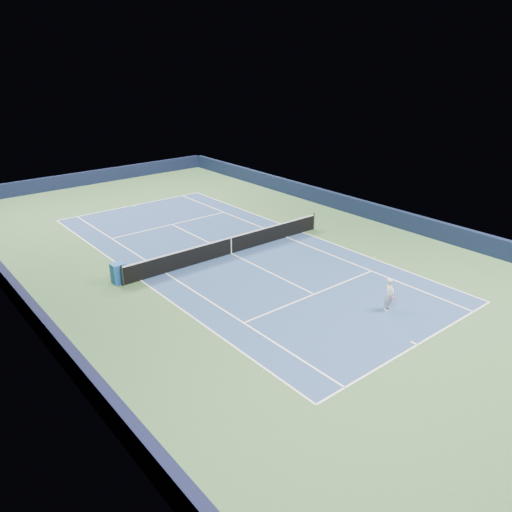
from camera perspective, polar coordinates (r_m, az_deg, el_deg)
ground at (r=27.51m, az=-2.84°, el=0.27°), size 40.00×40.00×0.00m
wall_far at (r=44.21m, az=-18.53°, el=8.47°), size 22.00×0.35×1.10m
wall_right at (r=34.47m, az=11.81°, el=5.42°), size 0.35×40.00×1.10m
wall_left at (r=23.19m, az=-24.97°, el=-4.89°), size 0.35×40.00×1.10m
court_surface at (r=27.51m, az=-2.84°, el=0.28°), size 10.97×23.77×0.01m
baseline_far at (r=37.24m, az=-13.86°, el=5.64°), size 10.97×0.08×0.00m
baseline_near at (r=20.22m, az=17.97°, el=-9.63°), size 10.97×0.08×0.00m
sideline_doubles_right at (r=30.85m, az=5.37°, el=2.72°), size 0.08×23.77×0.00m
sideline_doubles_left at (r=24.94m, az=-13.03°, el=-2.73°), size 0.08×23.77×0.00m
sideline_singles_right at (r=29.95m, az=3.49°, el=2.17°), size 0.08×23.77×0.00m
sideline_singles_left at (r=25.49m, az=-10.29°, el=-1.92°), size 0.08×23.77×0.00m
service_line_far at (r=32.57m, az=-9.58°, el=3.58°), size 8.23×0.08×0.00m
service_line_near at (r=23.11m, az=6.68°, el=-4.36°), size 8.23×0.08×0.00m
center_service_line at (r=27.51m, az=-2.84°, el=0.29°), size 0.08×12.80×0.00m
center_mark_far at (r=37.11m, az=-13.76°, el=5.59°), size 0.08×0.30×0.00m
center_mark_near at (r=20.29m, az=17.61°, el=-9.47°), size 0.08×0.30×0.00m
tennis_net at (r=27.32m, az=-2.86°, el=1.25°), size 12.90×0.10×1.07m
sponsor_cube at (r=24.77m, az=-15.46°, el=-1.91°), size 0.62×0.57×1.00m
tennis_player at (r=22.06m, az=15.00°, el=-4.25°), size 0.75×1.25×2.13m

